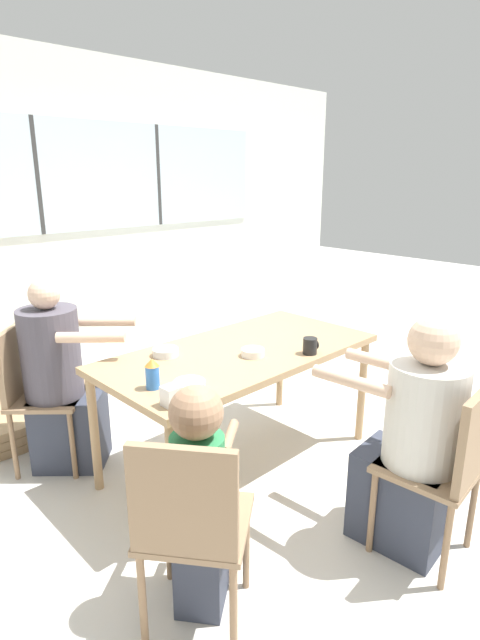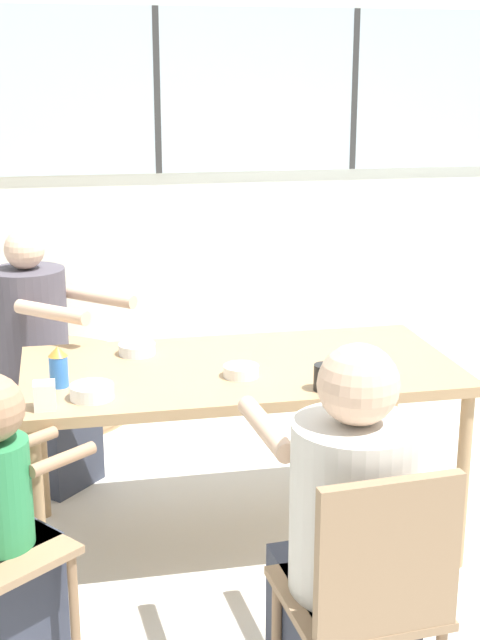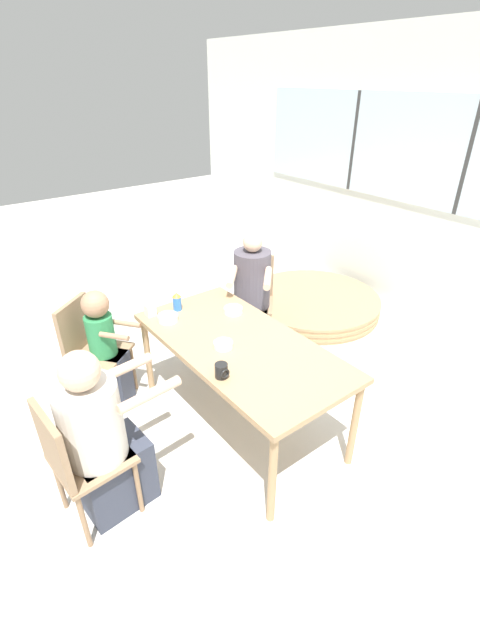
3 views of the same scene
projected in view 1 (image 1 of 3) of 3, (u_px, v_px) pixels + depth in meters
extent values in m
plane|color=beige|center=(240.00, 461.00, 3.12)|extent=(16.00, 16.00, 0.00)
cube|color=silver|center=(39.00, 210.00, 4.54)|extent=(8.40, 0.06, 2.80)
cube|color=silver|center=(37.00, 176.00, 4.43)|extent=(5.20, 0.02, 1.02)
cube|color=#333333|center=(37.00, 176.00, 4.42)|extent=(0.04, 0.01, 1.02)
cube|color=#333333|center=(158.00, 176.00, 5.29)|extent=(0.04, 0.01, 1.02)
cube|color=tan|center=(240.00, 353.00, 2.92)|extent=(1.64, 0.82, 0.04)
cylinder|color=tan|center=(173.00, 490.00, 2.26)|extent=(0.05, 0.05, 0.70)
cylinder|color=tan|center=(362.00, 391.00, 3.29)|extent=(0.05, 0.05, 0.70)
cylinder|color=tan|center=(94.00, 433.00, 2.75)|extent=(0.05, 0.05, 0.70)
cylinder|color=tan|center=(280.00, 362.00, 3.78)|extent=(0.05, 0.05, 0.70)
cube|color=#937556|center=(49.00, 397.00, 2.98)|extent=(0.57, 0.57, 0.03)
cube|color=#937556|center=(14.00, 362.00, 2.91)|extent=(0.29, 0.30, 0.42)
cylinder|color=#8C6B4C|center=(89.00, 418.00, 3.21)|extent=(0.03, 0.03, 0.43)
cylinder|color=#8C6B4C|center=(73.00, 446.00, 2.88)|extent=(0.03, 0.03, 0.43)
cylinder|color=#8C6B4C|center=(36.00, 418.00, 3.20)|extent=(0.03, 0.03, 0.43)
cylinder|color=#8C6B4C|center=(14.00, 446.00, 2.88)|extent=(0.03, 0.03, 0.43)
cube|color=#937556|center=(428.00, 467.00, 2.27)|extent=(0.43, 0.43, 0.03)
cube|color=#937556|center=(476.00, 437.00, 2.09)|extent=(0.38, 0.07, 0.42)
cylinder|color=#8C6B4C|center=(372.00, 512.00, 2.32)|extent=(0.03, 0.03, 0.43)
cylinder|color=#8C6B4C|center=(403.00, 480.00, 2.56)|extent=(0.03, 0.03, 0.43)
cylinder|color=#8C6B4C|center=(446.00, 547.00, 2.10)|extent=(0.03, 0.03, 0.43)
cylinder|color=#8C6B4C|center=(472.00, 508.00, 2.35)|extent=(0.03, 0.03, 0.43)
cube|color=#937556|center=(197.00, 523.00, 1.91)|extent=(0.56, 0.56, 0.03)
cube|color=#937556|center=(183.00, 503.00, 1.68)|extent=(0.26, 0.32, 0.42)
cylinder|color=#8C6B4C|center=(169.00, 537.00, 2.16)|extent=(0.03, 0.03, 0.43)
cylinder|color=#8C6B4C|center=(246.00, 545.00, 2.11)|extent=(0.03, 0.03, 0.43)
cylinder|color=#8C6B4C|center=(143.00, 601.00, 1.84)|extent=(0.03, 0.03, 0.43)
cylinder|color=#8C6B4C|center=(234.00, 612.00, 1.79)|extent=(0.03, 0.03, 0.43)
cube|color=#333847|center=(71.00, 429.00, 3.04)|extent=(0.50, 0.50, 0.46)
cylinder|color=#4C4751|center=(51.00, 353.00, 2.90)|extent=(0.34, 0.34, 0.53)
sphere|color=#DBB293|center=(44.00, 294.00, 2.80)|extent=(0.18, 0.18, 0.18)
cylinder|color=#DBB293|center=(105.00, 321.00, 3.01)|extent=(0.31, 0.30, 0.06)
cylinder|color=#DBB293|center=(91.00, 337.00, 2.72)|extent=(0.31, 0.30, 0.06)
cube|color=#333847|center=(401.00, 498.00, 2.40)|extent=(0.34, 0.44, 0.46)
cylinder|color=beige|center=(425.00, 414.00, 2.22)|extent=(0.35, 0.35, 0.48)
sphere|color=#DBB293|center=(434.00, 341.00, 2.12)|extent=(0.22, 0.22, 0.22)
cylinder|color=#DBB293|center=(350.00, 381.00, 2.26)|extent=(0.09, 0.39, 0.06)
cylinder|color=#DBB293|center=(382.00, 362.00, 2.49)|extent=(0.09, 0.39, 0.06)
cube|color=#333847|center=(202.00, 553.00, 2.05)|extent=(0.31, 0.30, 0.46)
cylinder|color=#2D844C|center=(198.00, 476.00, 1.90)|extent=(0.21, 0.21, 0.33)
sphere|color=#A37A5B|center=(196.00, 412.00, 1.82)|extent=(0.21, 0.21, 0.21)
cylinder|color=#A37A5B|center=(185.00, 433.00, 2.06)|extent=(0.21, 0.17, 0.04)
cylinder|color=#A37A5B|center=(230.00, 437.00, 2.03)|extent=(0.21, 0.17, 0.04)
cylinder|color=black|center=(310.00, 346.00, 2.83)|extent=(0.08, 0.08, 0.09)
torus|color=black|center=(314.00, 344.00, 2.86)|extent=(0.01, 0.06, 0.06)
cylinder|color=blue|center=(153.00, 377.00, 2.37)|extent=(0.07, 0.07, 0.11)
cone|color=orange|center=(152.00, 362.00, 2.35)|extent=(0.07, 0.07, 0.04)
cube|color=silver|center=(171.00, 396.00, 2.20)|extent=(0.07, 0.07, 0.09)
cylinder|color=white|center=(253.00, 352.00, 2.80)|extent=(0.13, 0.13, 0.04)
cylinder|color=silver|center=(190.00, 386.00, 2.35)|extent=(0.15, 0.15, 0.05)
cylinder|color=silver|center=(166.00, 352.00, 2.81)|extent=(0.15, 0.15, 0.04)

